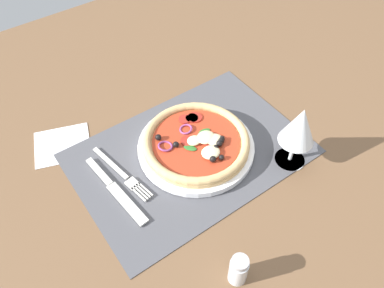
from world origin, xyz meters
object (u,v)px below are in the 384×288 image
(plate, at_px, (195,147))
(wine_glass, at_px, (299,127))
(pepper_shaker, at_px, (238,270))
(knife, at_px, (116,190))
(pizza, at_px, (196,141))
(napkin, at_px, (62,145))
(fork, at_px, (124,175))

(plate, xyz_separation_m, wine_glass, (-0.15, 0.14, 0.09))
(pepper_shaker, bearing_deg, plate, -111.83)
(knife, bearing_deg, wine_glass, 62.03)
(pizza, distance_m, knife, 0.20)
(pizza, bearing_deg, napkin, -38.13)
(fork, bearing_deg, plate, 71.19)
(plate, bearing_deg, napkin, -38.08)
(plate, relative_size, knife, 1.25)
(pizza, xyz_separation_m, wine_glass, (-0.15, 0.14, 0.07))
(pizza, relative_size, wine_glass, 1.53)
(napkin, height_order, pepper_shaker, pepper_shaker)
(pizza, height_order, knife, pizza)
(fork, bearing_deg, pepper_shaker, 0.67)
(fork, height_order, pepper_shaker, pepper_shaker)
(napkin, bearing_deg, plate, 141.92)
(fork, xyz_separation_m, napkin, (0.07, -0.15, -0.00))
(knife, height_order, wine_glass, wine_glass)
(wine_glass, bearing_deg, napkin, -40.20)
(pizza, xyz_separation_m, knife, (0.19, -0.00, -0.02))
(plate, height_order, pizza, pizza)
(plate, bearing_deg, pizza, 122.90)
(pepper_shaker, bearing_deg, fork, -79.76)
(plate, height_order, knife, plate)
(plate, bearing_deg, knife, -0.90)
(fork, xyz_separation_m, pepper_shaker, (-0.05, 0.30, 0.03))
(knife, xyz_separation_m, pepper_shaker, (-0.09, 0.27, 0.03))
(fork, bearing_deg, knife, -62.94)
(pizza, relative_size, fork, 1.27)
(plate, xyz_separation_m, knife, (0.19, -0.00, -0.00))
(plate, distance_m, pizza, 0.02)
(fork, bearing_deg, wine_glass, 52.34)
(fork, bearing_deg, napkin, -165.56)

